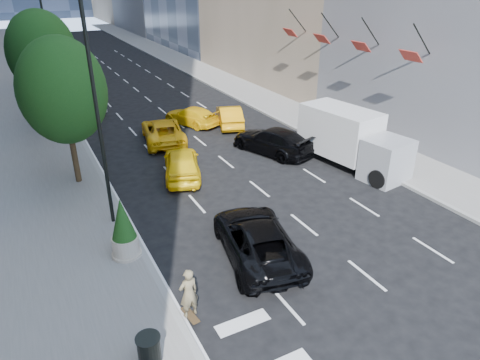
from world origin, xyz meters
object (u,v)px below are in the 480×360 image
city_bus (74,85)px  planter_shrub (124,229)px  black_sedan_mercedes (272,141)px  trash_can (149,352)px  box_truck (351,139)px  black_sedan_lincoln (257,239)px  skateboarder (189,296)px

city_bus → planter_shrub: 24.69m
black_sedan_mercedes → trash_can: size_ratio=5.70×
city_bus → box_truck: size_ratio=1.58×
black_sedan_mercedes → city_bus: bearing=-82.2°
black_sedan_lincoln → planter_shrub: size_ratio=2.25×
box_truck → trash_can: (-14.46, -8.63, -0.99)m
black_sedan_mercedes → box_truck: box_truck is taller
box_truck → planter_shrub: 14.11m
city_bus → trash_can: city_bus is taller
black_sedan_lincoln → city_bus: size_ratio=0.51×
box_truck → planter_shrub: box_truck is taller
city_bus → box_truck: box_truck is taller
skateboarder → city_bus: bearing=-98.8°
black_sedan_lincoln → black_sedan_mercedes: (6.20, 9.00, 0.02)m
skateboarder → box_truck: 14.71m
skateboarder → planter_shrub: planter_shrub is taller
black_sedan_lincoln → trash_can: (-5.31, -3.33, -0.14)m
trash_can → planter_shrub: planter_shrub is taller
black_sedan_mercedes → planter_shrub: 12.79m
trash_can → box_truck: bearing=30.8°
trash_can → skateboarder: bearing=38.0°
box_truck → trash_can: 16.87m
skateboarder → trash_can: bearing=30.8°
trash_can → planter_shrub: 5.59m
black_sedan_mercedes → trash_can: (-11.51, -12.33, -0.16)m
skateboarder → planter_shrub: size_ratio=0.72×
skateboarder → planter_shrub: 4.31m
box_truck → city_bus: bearing=110.6°
skateboarder → trash_can: 2.18m
box_truck → black_sedan_mercedes: bearing=120.1°
black_sedan_lincoln → black_sedan_mercedes: black_sedan_mercedes is taller
planter_shrub → box_truck: bearing=12.8°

